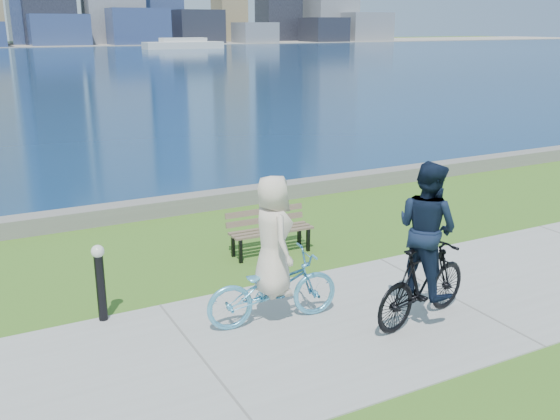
{
  "coord_description": "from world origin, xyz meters",
  "views": [
    {
      "loc": [
        -6.34,
        -6.49,
        3.98
      ],
      "look_at": [
        -1.85,
        2.05,
        1.1
      ],
      "focal_mm": 40.0,
      "sensor_mm": 36.0,
      "label": 1
    }
  ],
  "objects_px": {
    "park_bench": "(269,227)",
    "cyclist_woman": "(273,269)",
    "cyclist_man": "(425,256)",
    "bollard_lamp": "(100,278)"
  },
  "relations": [
    {
      "from": "park_bench",
      "to": "bollard_lamp",
      "type": "bearing_deg",
      "value": -156.2
    },
    {
      "from": "bollard_lamp",
      "to": "cyclist_woman",
      "type": "relative_size",
      "value": 0.54
    },
    {
      "from": "cyclist_man",
      "to": "bollard_lamp",
      "type": "bearing_deg",
      "value": 49.09
    },
    {
      "from": "park_bench",
      "to": "cyclist_woman",
      "type": "height_order",
      "value": "cyclist_woman"
    },
    {
      "from": "park_bench",
      "to": "bollard_lamp",
      "type": "xyz_separation_m",
      "value": [
        -3.28,
        -1.36,
        0.16
      ]
    },
    {
      "from": "park_bench",
      "to": "bollard_lamp",
      "type": "height_order",
      "value": "bollard_lamp"
    },
    {
      "from": "park_bench",
      "to": "cyclist_woman",
      "type": "relative_size",
      "value": 0.74
    },
    {
      "from": "cyclist_man",
      "to": "cyclist_woman",
      "type": "bearing_deg",
      "value": 50.12
    },
    {
      "from": "bollard_lamp",
      "to": "park_bench",
      "type": "bearing_deg",
      "value": 22.5
    },
    {
      "from": "bollard_lamp",
      "to": "cyclist_man",
      "type": "bearing_deg",
      "value": -27.99
    }
  ]
}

